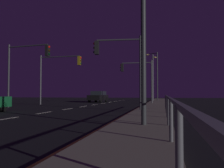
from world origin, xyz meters
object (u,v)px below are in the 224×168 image
object	(u,v)px
traffic_light_near_left	(137,73)
traffic_light_far_right	(58,69)
street_lamp_far_end	(155,7)
street_lamp_mid_block	(156,71)
traffic_light_near_right	(26,62)
street_lamp_corner	(153,73)
car_oncoming	(98,96)
traffic_light_far_left	(119,58)

from	to	relation	value
traffic_light_near_left	traffic_light_far_right	bearing A→B (deg)	-155.32
traffic_light_near_left	street_lamp_far_end	xyz separation A→B (m)	(2.74, -20.81, 0.63)
traffic_light_near_left	street_lamp_mid_block	world-z (taller)	street_lamp_mid_block
traffic_light_near_right	traffic_light_near_left	xyz separation A→B (m)	(8.74, 9.87, -0.32)
street_lamp_far_end	street_lamp_corner	size ratio (longest dim) A/B	0.95
car_oncoming	traffic_light_far_left	world-z (taller)	traffic_light_far_left
traffic_light_far_right	street_lamp_corner	bearing A→B (deg)	53.99
car_oncoming	street_lamp_far_end	bearing A→B (deg)	-71.09
street_lamp_far_end	street_lamp_mid_block	distance (m)	32.81
street_lamp_far_end	street_lamp_mid_block	bearing A→B (deg)	91.69
street_lamp_far_end	traffic_light_near_left	bearing A→B (deg)	97.50
traffic_light_far_left	car_oncoming	bearing A→B (deg)	109.18
traffic_light_near_right	street_lamp_far_end	size ratio (longest dim) A/B	0.83
car_oncoming	traffic_light_far_right	xyz separation A→B (m)	(-2.27, -8.89, 3.14)
car_oncoming	street_lamp_far_end	world-z (taller)	street_lamp_far_end
traffic_light_far_right	street_lamp_corner	size ratio (longest dim) A/B	0.78
car_oncoming	traffic_light_far_left	distance (m)	18.90
street_lamp_mid_block	traffic_light_near_left	bearing A→B (deg)	-98.41
traffic_light_near_left	traffic_light_far_right	world-z (taller)	traffic_light_far_right
traffic_light_far_left	street_lamp_far_end	world-z (taller)	street_lamp_far_end
street_lamp_corner	street_lamp_mid_block	distance (m)	2.30
street_lamp_far_end	street_lamp_corner	xyz separation A→B (m)	(-1.24, 30.55, 0.12)
traffic_light_far_left	traffic_light_far_right	world-z (taller)	traffic_light_far_right
car_oncoming	traffic_light_near_right	world-z (taller)	traffic_light_near_right
car_oncoming	traffic_light_far_right	world-z (taller)	traffic_light_far_right
traffic_light_far_right	street_lamp_far_end	xyz separation A→B (m)	(11.12, -16.96, 0.33)
traffic_light_near_left	street_lamp_corner	xyz separation A→B (m)	(1.50, 9.74, 0.75)
traffic_light_far_left	street_lamp_corner	size ratio (longest dim) A/B	0.71
car_oncoming	street_lamp_corner	bearing A→B (deg)	31.69
traffic_light_far_right	street_lamp_mid_block	world-z (taller)	street_lamp_mid_block
traffic_light_far_left	traffic_light_near_left	xyz separation A→B (m)	(-0.03, 12.61, -0.04)
car_oncoming	street_lamp_mid_block	world-z (taller)	street_lamp_mid_block
traffic_light_far_left	traffic_light_near_left	distance (m)	12.61
traffic_light_near_right	street_lamp_corner	bearing A→B (deg)	62.42
traffic_light_near_left	traffic_light_near_right	bearing A→B (deg)	-131.54
traffic_light_near_left	street_lamp_mid_block	xyz separation A→B (m)	(1.77, 11.98, 1.20)
traffic_light_far_right	traffic_light_far_left	bearing A→B (deg)	-46.16
traffic_light_far_left	street_lamp_far_end	xyz separation A→B (m)	(2.71, -8.20, 0.59)
traffic_light_near_right	street_lamp_corner	distance (m)	22.13
traffic_light_far_right	street_lamp_corner	xyz separation A→B (m)	(9.88, 13.59, 0.46)
street_lamp_mid_block	traffic_light_far_left	bearing A→B (deg)	-94.06
street_lamp_corner	car_oncoming	bearing A→B (deg)	-148.31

